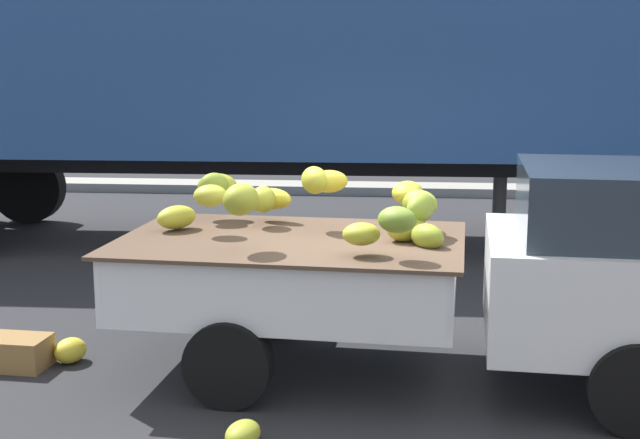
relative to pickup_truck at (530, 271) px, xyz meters
The scene contains 7 objects.
ground 1.48m from the pickup_truck, 169.72° to the left, with size 220.00×220.00×0.00m, color #28282B.
curb_strip 9.46m from the pickup_truck, 97.09° to the left, with size 80.00×0.80×0.16m, color gray.
pickup_truck is the anchor object (origin of this frame).
semi_trailer 6.00m from the pickup_truck, 122.05° to the left, with size 12.05×2.81×3.95m.
fallen_banana_bunch_near_tailgate 3.75m from the pickup_truck, behind, with size 0.29×0.23×0.21m, color yellow.
fallen_banana_bunch_by_wheel 2.49m from the pickup_truck, 146.71° to the right, with size 0.30×0.22×0.16m, color #A1A72C.
produce_crate 4.14m from the pickup_truck, behind, with size 0.52×0.36×0.25m, color olive.
Camera 1 is at (0.19, -6.68, 2.49)m, focal length 48.67 mm.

